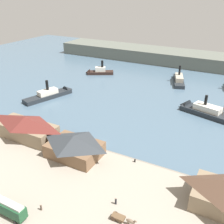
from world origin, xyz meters
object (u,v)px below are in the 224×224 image
(ferry_shed_west_terminal, at_px, (26,127))
(ferry_shed_central_terminal, at_px, (74,145))
(ferry_approaching_west, at_px, (98,72))
(street_tram, at_px, (5,206))
(pedestrian_standing_center, at_px, (116,201))
(ferry_near_quay, at_px, (179,79))
(mooring_post_east, at_px, (135,161))
(ferry_moored_east, at_px, (53,94))
(pedestrian_near_east_shed, at_px, (41,207))
(horse_cart, at_px, (122,218))
(ferry_mid_harbor, at_px, (201,110))

(ferry_shed_west_terminal, relative_size, ferry_shed_central_terminal, 1.37)
(ferry_approaching_west, bearing_deg, street_tram, -69.69)
(pedestrian_standing_center, distance_m, ferry_near_quay, 96.50)
(street_tram, distance_m, mooring_post_east, 35.16)
(ferry_moored_east, bearing_deg, mooring_post_east, -28.81)
(mooring_post_east, relative_size, ferry_approaching_west, 0.05)
(street_tram, height_order, pedestrian_near_east_shed, street_tram)
(mooring_post_east, bearing_deg, ferry_near_quay, 96.40)
(street_tram, xyz_separation_m, mooring_post_east, (17.20, 30.60, -1.91))
(street_tram, height_order, horse_cart, street_tram)
(ferry_approaching_west, distance_m, ferry_mid_harbor, 68.88)
(ferry_shed_west_terminal, bearing_deg, pedestrian_near_east_shed, -40.57)
(ferry_shed_west_terminal, height_order, street_tram, ferry_shed_west_terminal)
(ferry_shed_west_terminal, height_order, ferry_moored_east, ferry_shed_west_terminal)
(mooring_post_east, bearing_deg, ferry_mid_harbor, 77.79)
(street_tram, bearing_deg, ferry_shed_central_terminal, 89.54)
(pedestrian_standing_center, height_order, pedestrian_near_east_shed, pedestrian_standing_center)
(pedestrian_near_east_shed, bearing_deg, pedestrian_standing_center, 34.26)
(horse_cart, relative_size, ferry_near_quay, 0.25)
(street_tram, relative_size, ferry_near_quay, 0.47)
(pedestrian_near_east_shed, height_order, ferry_moored_east, ferry_moored_east)
(ferry_mid_harbor, bearing_deg, ferry_moored_east, -167.52)
(ferry_shed_west_terminal, distance_m, ferry_mid_harbor, 67.35)
(ferry_near_quay, height_order, ferry_approaching_west, ferry_near_quay)
(ferry_shed_west_terminal, relative_size, ferry_mid_harbor, 0.92)
(ferry_approaching_west, height_order, ferry_moored_east, ferry_moored_east)
(ferry_shed_west_terminal, relative_size, ferry_near_quay, 0.94)
(horse_cart, height_order, pedestrian_near_east_shed, horse_cart)
(ferry_shed_west_terminal, bearing_deg, ferry_moored_east, 117.20)
(pedestrian_near_east_shed, height_order, mooring_post_east, pedestrian_near_east_shed)
(ferry_shed_central_terminal, bearing_deg, ferry_shed_west_terminal, 176.50)
(pedestrian_standing_center, relative_size, mooring_post_east, 1.99)
(ferry_shed_west_terminal, distance_m, mooring_post_east, 37.51)
(ferry_shed_west_terminal, height_order, ferry_near_quay, ferry_near_quay)
(ferry_shed_central_terminal, xyz_separation_m, mooring_post_east, (17.00, 5.30, -2.95))
(ferry_shed_central_terminal, bearing_deg, pedestrian_near_east_shed, -74.80)
(ferry_mid_harbor, xyz_separation_m, ferry_moored_east, (-64.28, -14.23, -0.06))
(ferry_approaching_west, bearing_deg, ferry_near_quay, 11.46)
(ferry_approaching_west, relative_size, ferry_moored_east, 0.65)
(ferry_shed_west_terminal, height_order, pedestrian_near_east_shed, ferry_shed_west_terminal)
(ferry_shed_central_terminal, bearing_deg, pedestrian_standing_center, -30.32)
(pedestrian_near_east_shed, bearing_deg, ferry_shed_central_terminal, 105.20)
(ferry_shed_west_terminal, xyz_separation_m, ferry_near_quay, (28.28, 83.16, -3.44))
(ferry_shed_west_terminal, height_order, ferry_mid_harbor, ferry_shed_west_terminal)
(pedestrian_near_east_shed, xyz_separation_m, ferry_mid_harbor, (20.91, 70.48, -0.48))
(ferry_shed_central_terminal, relative_size, ferry_moored_east, 0.61)
(pedestrian_standing_center, relative_size, ferry_near_quay, 0.08)
(street_tram, relative_size, mooring_post_east, 11.81)
(street_tram, xyz_separation_m, horse_cart, (23.30, 10.08, -1.44))
(ferry_shed_central_terminal, height_order, pedestrian_standing_center, ferry_shed_central_terminal)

